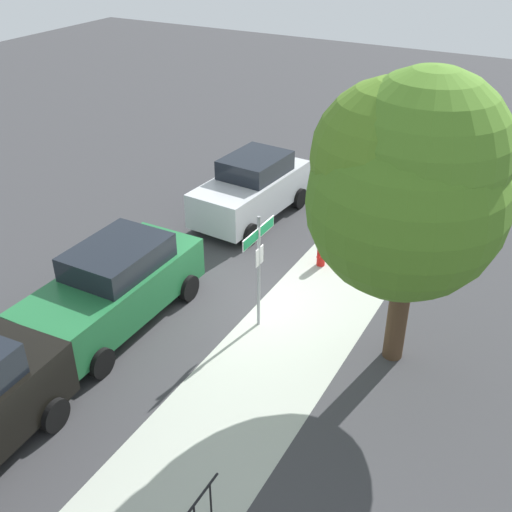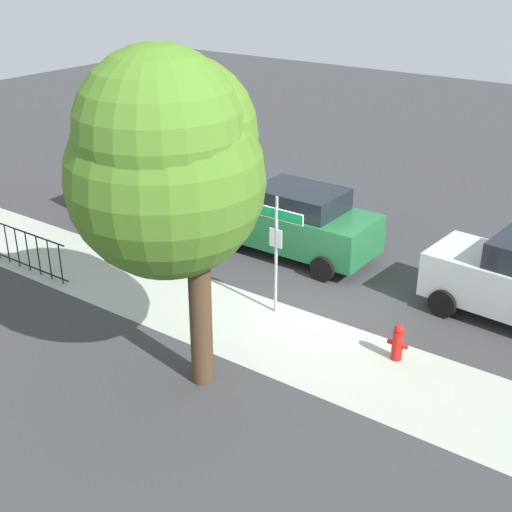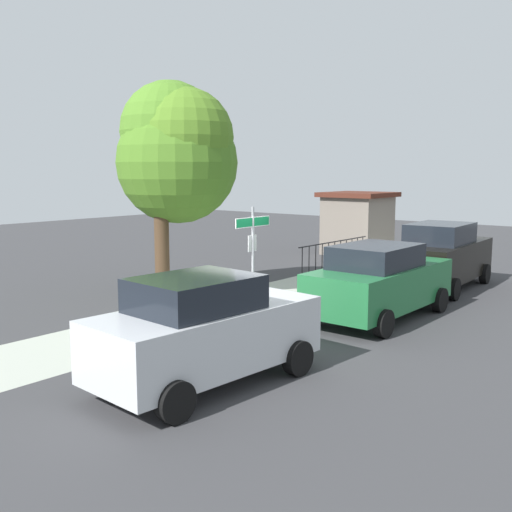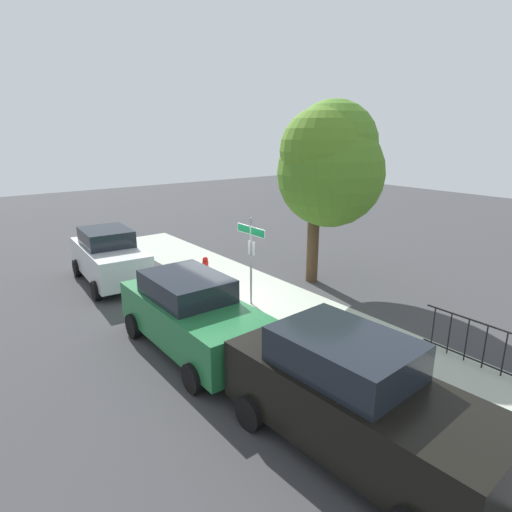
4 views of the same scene
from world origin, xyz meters
The scene contains 7 objects.
ground_plane centered at (0.00, 0.00, 0.00)m, with size 60.00×60.00×0.00m, color #38383A.
sidewalk_strip centered at (2.00, 1.30, 0.00)m, with size 24.00×2.60×0.00m, color #A8AEA0.
street_sign centered at (0.57, 0.40, 1.85)m, with size 1.34×0.07×2.73m.
shade_tree centered at (0.79, 3.42, 4.34)m, with size 3.48×3.48×6.17m.
car_silver centered at (-4.05, -2.35, 0.95)m, with size 4.23×2.18×1.90m.
car_green centered at (2.01, -2.46, 0.94)m, with size 4.57×2.04×1.86m.
fire_hydrant centered at (-2.49, 0.60, 0.38)m, with size 0.42×0.22×0.78m.
Camera 1 is at (10.42, 5.76, 8.38)m, focal length 42.89 mm.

